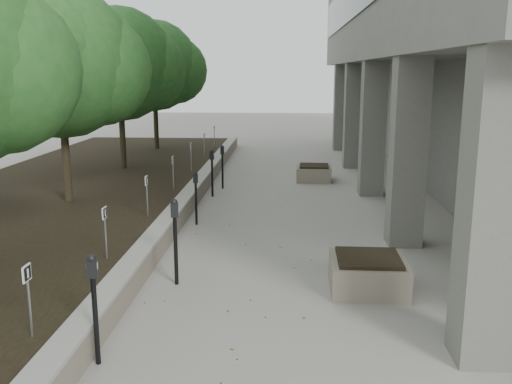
% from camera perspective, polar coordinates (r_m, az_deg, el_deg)
% --- Properties ---
extents(retaining_wall, '(0.39, 26.00, 0.50)m').
position_cam_1_polar(retaining_wall, '(15.50, -6.83, -0.70)').
color(retaining_wall, gray).
rests_on(retaining_wall, ground).
extents(planting_bed, '(7.00, 26.00, 0.40)m').
position_cam_1_polar(planting_bed, '(16.54, -19.46, -0.68)').
color(planting_bed, black).
rests_on(planting_bed, ground).
extents(crabapple_tree_3, '(4.60, 4.00, 5.44)m').
position_cam_1_polar(crabapple_tree_3, '(14.99, -19.22, 9.36)').
color(crabapple_tree_3, '#20521F').
rests_on(crabapple_tree_3, planting_bed).
extents(crabapple_tree_4, '(4.60, 4.00, 5.44)m').
position_cam_1_polar(crabapple_tree_4, '(19.71, -13.69, 10.22)').
color(crabapple_tree_4, '#20521F').
rests_on(crabapple_tree_4, planting_bed).
extents(crabapple_tree_5, '(4.60, 4.00, 5.44)m').
position_cam_1_polar(crabapple_tree_5, '(24.54, -10.30, 10.70)').
color(crabapple_tree_5, '#20521F').
rests_on(crabapple_tree_5, planting_bed).
extents(parking_sign_2, '(0.04, 0.22, 0.96)m').
position_cam_1_polar(parking_sign_2, '(7.67, -22.12, -10.28)').
color(parking_sign_2, black).
rests_on(parking_sign_2, planting_bed).
extents(parking_sign_3, '(0.04, 0.22, 0.96)m').
position_cam_1_polar(parking_sign_3, '(10.30, -15.09, -4.09)').
color(parking_sign_3, black).
rests_on(parking_sign_3, planting_bed).
extents(parking_sign_4, '(0.04, 0.22, 0.96)m').
position_cam_1_polar(parking_sign_4, '(13.09, -11.04, -0.43)').
color(parking_sign_4, black).
rests_on(parking_sign_4, planting_bed).
extents(parking_sign_5, '(0.04, 0.22, 0.96)m').
position_cam_1_polar(parking_sign_5, '(15.95, -8.44, 1.93)').
color(parking_sign_5, black).
rests_on(parking_sign_5, planting_bed).
extents(parking_sign_6, '(0.04, 0.22, 0.96)m').
position_cam_1_polar(parking_sign_6, '(18.86, -6.63, 3.56)').
color(parking_sign_6, black).
rests_on(parking_sign_6, planting_bed).
extents(parking_sign_7, '(0.04, 0.22, 0.96)m').
position_cam_1_polar(parking_sign_7, '(21.79, -5.30, 4.75)').
color(parking_sign_7, black).
rests_on(parking_sign_7, planting_bed).
extents(parking_sign_8, '(0.04, 0.22, 0.96)m').
position_cam_1_polar(parking_sign_8, '(24.74, -4.28, 5.66)').
color(parking_sign_8, black).
rests_on(parking_sign_8, planting_bed).
extents(parking_meter_1, '(0.16, 0.13, 1.48)m').
position_cam_1_polar(parking_meter_1, '(7.50, -16.09, -11.48)').
color(parking_meter_1, black).
rests_on(parking_meter_1, ground).
extents(parking_meter_2, '(0.18, 0.14, 1.55)m').
position_cam_1_polar(parking_meter_2, '(9.88, -8.21, -5.08)').
color(parking_meter_2, black).
rests_on(parking_meter_2, ground).
extents(parking_meter_3, '(0.14, 0.10, 1.32)m').
position_cam_1_polar(parking_meter_3, '(13.68, -6.14, -0.65)').
color(parking_meter_3, black).
rests_on(parking_meter_3, ground).
extents(parking_meter_4, '(0.16, 0.12, 1.42)m').
position_cam_1_polar(parking_meter_4, '(16.71, -4.49, 1.91)').
color(parking_meter_4, black).
rests_on(parking_meter_4, ground).
extents(parking_meter_5, '(0.14, 0.10, 1.40)m').
position_cam_1_polar(parking_meter_5, '(17.85, -3.44, 2.56)').
color(parking_meter_5, black).
rests_on(parking_meter_5, ground).
extents(planter_front, '(1.30, 1.30, 0.60)m').
position_cam_1_polar(planter_front, '(9.90, 11.33, -8.08)').
color(planter_front, gray).
rests_on(planter_front, ground).
extents(planter_back, '(1.22, 1.22, 0.55)m').
position_cam_1_polar(planter_back, '(19.32, 5.92, 1.96)').
color(planter_back, gray).
rests_on(planter_back, ground).
extents(berry_scatter, '(3.30, 14.10, 0.02)m').
position_cam_1_polar(berry_scatter, '(11.52, -1.72, -6.43)').
color(berry_scatter, maroon).
rests_on(berry_scatter, ground).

